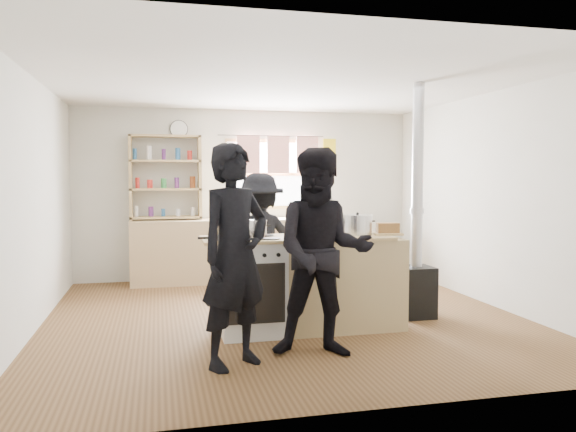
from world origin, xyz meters
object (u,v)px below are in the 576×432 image
object	(u,v)px
skillet_greens	(235,237)
roast_tray	(307,231)
person_near_left	(235,256)
stockpot_counter	(357,225)
person_far	(260,242)
person_near_right	(322,253)
bread_board	(388,230)
flue_heater	(416,258)
thermos	(329,208)
cooking_island	(311,283)
stockpot_stove	(256,228)

from	to	relation	value
skillet_greens	roast_tray	bearing A→B (deg)	17.75
roast_tray	person_near_left	xyz separation A→B (m)	(-0.86, -0.97, -0.08)
stockpot_counter	person_far	distance (m)	1.26
skillet_greens	person_near_right	size ratio (longest dim) A/B	0.18
bread_board	person_far	bearing A→B (deg)	138.30
flue_heater	person_near_left	xyz separation A→B (m)	(-2.11, -1.12, 0.25)
stockpot_counter	person_far	world-z (taller)	person_far
person_near_right	person_far	world-z (taller)	person_near_right
thermos	roast_tray	xyz separation A→B (m)	(-1.06, -2.69, -0.08)
stockpot_counter	person_near_right	bearing A→B (deg)	-126.18
cooking_island	flue_heater	distance (m)	1.27
flue_heater	person_near_left	world-z (taller)	flue_heater
bread_board	cooking_island	bearing A→B (deg)	176.61
flue_heater	roast_tray	bearing A→B (deg)	-173.19
thermos	stockpot_stove	size ratio (longest dim) A/B	1.35
stockpot_counter	cooking_island	bearing A→B (deg)	-174.89
roast_tray	person_near_right	bearing A→B (deg)	-96.92
roast_tray	person_near_right	world-z (taller)	person_near_right
thermos	stockpot_stove	distance (m)	3.07
skillet_greens	person_near_left	world-z (taller)	person_near_left
stockpot_counter	person_near_right	distance (m)	1.06
person_near_left	stockpot_counter	bearing A→B (deg)	1.84
skillet_greens	roast_tray	distance (m)	0.80
stockpot_stove	person_far	distance (m)	0.88
cooking_island	stockpot_counter	size ratio (longest dim) A/B	6.47
bread_board	flue_heater	bearing A→B (deg)	31.30
thermos	stockpot_stove	bearing A→B (deg)	-120.80
cooking_island	roast_tray	distance (m)	0.51
skillet_greens	person_far	world-z (taller)	person_far
flue_heater	person_near_right	xyz separation A→B (m)	(-1.36, -1.03, 0.23)
roast_tray	skillet_greens	bearing A→B (deg)	-162.25
roast_tray	flue_heater	xyz separation A→B (m)	(1.25, 0.15, -0.33)
thermos	stockpot_counter	bearing A→B (deg)	-101.41
cooking_island	skillet_greens	world-z (taller)	skillet_greens
person_near_left	person_far	world-z (taller)	person_near_left
stockpot_stove	bread_board	size ratio (longest dim) A/B	0.72
flue_heater	person_near_right	world-z (taller)	flue_heater
thermos	person_near_left	bearing A→B (deg)	-117.66
stockpot_stove	person_near_left	bearing A→B (deg)	-108.72
cooking_island	roast_tray	xyz separation A→B (m)	(-0.02, 0.08, 0.51)
stockpot_stove	roast_tray	bearing A→B (deg)	-5.78
cooking_island	person_near_left	size ratio (longest dim) A/B	1.11
cooking_island	bread_board	bearing A→B (deg)	-3.39
thermos	stockpot_counter	distance (m)	2.78
stockpot_counter	person_near_right	size ratio (longest dim) A/B	0.17
skillet_greens	stockpot_stove	distance (m)	0.39
person_near_left	person_far	distance (m)	1.93
stockpot_stove	person_far	xyz separation A→B (m)	(0.19, 0.83, -0.23)
roast_tray	flue_heater	bearing A→B (deg)	6.81
skillet_greens	flue_heater	distance (m)	2.07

